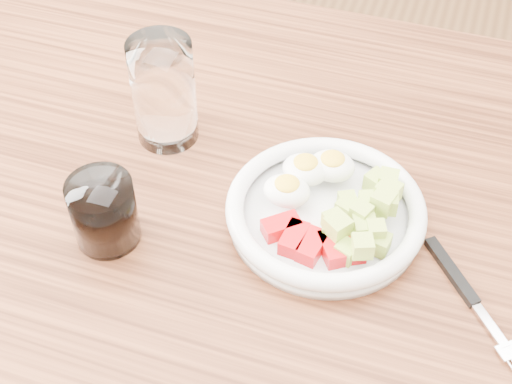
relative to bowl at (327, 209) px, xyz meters
The scene contains 5 objects.
dining_table 0.14m from the bowl, 165.20° to the right, with size 1.50×0.90×0.77m.
bowl is the anchor object (origin of this frame).
fork 0.17m from the bowl, 16.91° to the right, with size 0.13×0.16×0.01m.
water_glass 0.25m from the bowl, 161.02° to the left, with size 0.08×0.08×0.14m, color white.
coffee_glass 0.25m from the bowl, 156.25° to the right, with size 0.07×0.07×0.08m.
Camera 1 is at (0.17, -0.51, 1.39)m, focal length 50.00 mm.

